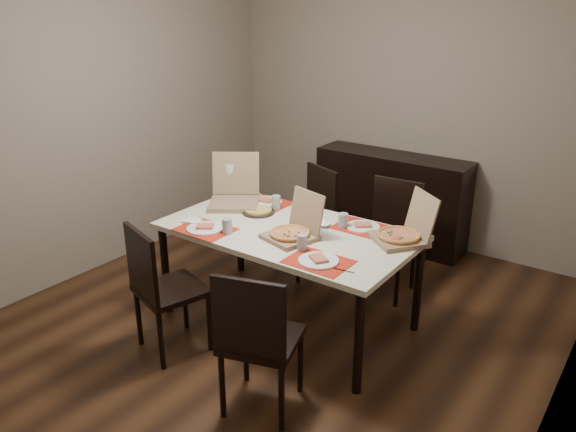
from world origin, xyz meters
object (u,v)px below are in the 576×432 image
object	(u,v)px
chair_far_right	(390,232)
soda_bottle	(230,180)
dip_bowl	(323,224)
chair_near_left	(161,285)
chair_far_left	(311,215)
chair_near_right	(257,337)
pizza_box_center	(293,231)
dining_table	(288,238)
sideboard	(391,199)

from	to	relation	value
chair_far_right	soda_bottle	distance (m)	1.39
dip_bowl	chair_near_left	bearing A→B (deg)	-121.84
chair_far_right	chair_far_left	bearing A→B (deg)	-175.73
chair_near_right	chair_near_left	bearing A→B (deg)	173.25
chair_near_right	dip_bowl	distance (m)	1.18
chair_near_left	pizza_box_center	xyz separation A→B (m)	(0.58, 0.71, 0.29)
dining_table	dip_bowl	world-z (taller)	dip_bowl
chair_far_left	soda_bottle	xyz separation A→B (m)	(-0.45, -0.53, 0.38)
dining_table	chair_near_left	distance (m)	0.96
chair_near_right	soda_bottle	size ratio (longest dim) A/B	2.77
chair_far_left	pizza_box_center	bearing A→B (deg)	-63.15
sideboard	chair_near_right	world-z (taller)	chair_near_right
dining_table	chair_far_left	world-z (taller)	chair_far_left
sideboard	dip_bowl	size ratio (longest dim) A/B	14.44
chair_far_left	soda_bottle	bearing A→B (deg)	-130.33
sideboard	soda_bottle	xyz separation A→B (m)	(-0.76, -1.50, 0.44)
chair_far_left	dip_bowl	distance (m)	0.89
chair_near_right	chair_far_left	distance (m)	1.96
chair_far_right	dip_bowl	size ratio (longest dim) A/B	8.95
sideboard	chair_far_right	distance (m)	1.01
sideboard	chair_far_right	xyz separation A→B (m)	(0.44, -0.91, 0.06)
chair_far_left	soda_bottle	distance (m)	0.80
dip_bowl	soda_bottle	size ratio (longest dim) A/B	0.31
dining_table	chair_near_right	world-z (taller)	chair_near_right
dining_table	chair_far_left	bearing A→B (deg)	113.14
pizza_box_center	sideboard	bearing A→B (deg)	95.26
pizza_box_center	dip_bowl	distance (m)	0.31
chair_near_right	soda_bottle	xyz separation A→B (m)	(-1.27, 1.25, 0.38)
chair_far_left	dip_bowl	world-z (taller)	chair_far_left
chair_near_left	soda_bottle	bearing A→B (deg)	107.60
dining_table	soda_bottle	distance (m)	0.90
chair_far_right	soda_bottle	size ratio (longest dim) A/B	2.77
sideboard	dining_table	size ratio (longest dim) A/B	0.83
dining_table	chair_near_right	bearing A→B (deg)	-64.07
chair_far_left	dip_bowl	size ratio (longest dim) A/B	8.95
dining_table	sideboard	bearing A→B (deg)	91.69
chair_near_left	dip_bowl	xyz separation A→B (m)	(0.63, 1.02, 0.25)
sideboard	chair_far_left	distance (m)	1.02
pizza_box_center	dip_bowl	world-z (taller)	pizza_box_center
chair_near_right	pizza_box_center	size ratio (longest dim) A/B	2.26
sideboard	dining_table	bearing A→B (deg)	-88.31
chair_near_right	dip_bowl	size ratio (longest dim) A/B	8.95
dip_bowl	soda_bottle	world-z (taller)	soda_bottle
sideboard	chair_near_left	world-z (taller)	chair_near_left
dining_table	chair_far_left	distance (m)	0.94
chair_near_left	chair_near_right	xyz separation A→B (m)	(0.91, -0.11, 0.00)
chair_far_right	sideboard	bearing A→B (deg)	115.59
chair_far_right	soda_bottle	xyz separation A→B (m)	(-1.20, -0.59, 0.38)
chair_near_left	dip_bowl	bearing A→B (deg)	58.16
sideboard	chair_near_left	size ratio (longest dim) A/B	1.61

